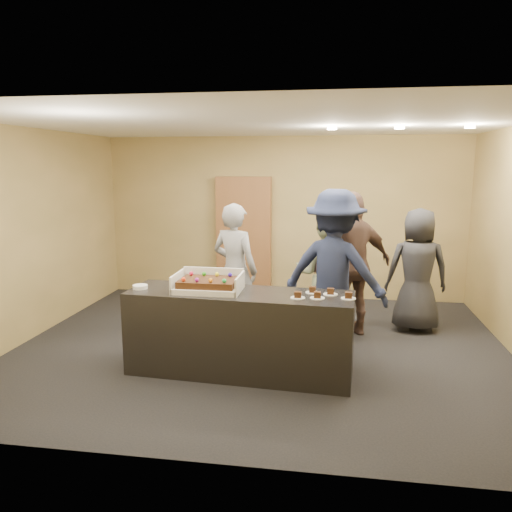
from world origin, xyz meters
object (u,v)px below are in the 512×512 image
object	(u,v)px
serving_counter	(240,333)
person_server_grey	(235,270)
sheet_cake	(208,282)
person_sage_man	(325,274)
storage_cabinet	(244,237)
plate_stack	(140,287)
person_navy_man	(334,272)
person_dark_suit	(417,270)
person_brown_extra	(352,264)
cake_box	(209,286)

from	to	relation	value
serving_counter	person_server_grey	distance (m)	1.32
sheet_cake	person_sage_man	distance (m)	1.85
storage_cabinet	plate_stack	distance (m)	3.28
person_navy_man	person_dark_suit	distance (m)	1.48
serving_counter	person_sage_man	xyz separation A→B (m)	(0.87, 1.39, 0.37)
storage_cabinet	sheet_cake	size ratio (longest dim) A/B	3.38
plate_stack	person_brown_extra	bearing A→B (deg)	32.50
person_server_grey	person_dark_suit	xyz separation A→B (m)	(2.39, 0.56, -0.04)
person_server_grey	person_navy_man	world-z (taller)	person_navy_man
person_server_grey	person_brown_extra	distance (m)	1.54
person_dark_suit	person_server_grey	bearing A→B (deg)	10.52
storage_cabinet	cake_box	distance (m)	3.19
cake_box	person_brown_extra	bearing A→B (deg)	42.65
serving_counter	person_server_grey	world-z (taller)	person_server_grey
person_server_grey	cake_box	bearing A→B (deg)	108.41
serving_counter	plate_stack	world-z (taller)	plate_stack
person_sage_man	person_brown_extra	distance (m)	0.38
person_brown_extra	sheet_cake	bearing A→B (deg)	13.96
person_sage_man	person_navy_man	bearing A→B (deg)	109.08
serving_counter	person_brown_extra	world-z (taller)	person_brown_extra
plate_stack	person_sage_man	bearing A→B (deg)	35.51
plate_stack	person_brown_extra	size ratio (longest dim) A/B	0.08
person_navy_man	person_brown_extra	bearing A→B (deg)	-92.24
plate_stack	person_dark_suit	bearing A→B (deg)	29.27
sheet_cake	person_sage_man	size ratio (longest dim) A/B	0.37
cake_box	plate_stack	bearing A→B (deg)	-176.94
person_server_grey	person_navy_man	size ratio (longest dim) A/B	0.89
plate_stack	person_sage_man	distance (m)	2.42
person_sage_man	person_dark_suit	distance (m)	1.28
person_sage_man	sheet_cake	bearing A→B (deg)	56.79
serving_counter	person_server_grey	xyz separation A→B (m)	(-0.29, 1.21, 0.43)
storage_cabinet	person_navy_man	size ratio (longest dim) A/B	1.04
plate_stack	person_server_grey	xyz separation A→B (m)	(0.81, 1.23, -0.04)
storage_cabinet	person_dark_suit	xyz separation A→B (m)	(2.63, -1.44, -0.18)
sheet_cake	person_brown_extra	distance (m)	2.14
serving_counter	person_sage_man	size ratio (longest dim) A/B	1.46
sheet_cake	plate_stack	xyz separation A→B (m)	(-0.76, -0.01, -0.08)
storage_cabinet	plate_stack	size ratio (longest dim) A/B	12.64
storage_cabinet	person_brown_extra	size ratio (longest dim) A/B	1.07
plate_stack	person_sage_man	size ratio (longest dim) A/B	0.10
cake_box	person_brown_extra	distance (m)	2.12
serving_counter	person_sage_man	world-z (taller)	person_sage_man
cake_box	person_dark_suit	world-z (taller)	person_dark_suit
plate_stack	person_navy_man	xyz separation A→B (m)	(2.09, 0.81, 0.06)
sheet_cake	person_sage_man	bearing A→B (deg)	48.96
serving_counter	storage_cabinet	bearing A→B (deg)	103.21
cake_box	sheet_cake	xyz separation A→B (m)	(-0.00, -0.03, 0.05)
storage_cabinet	person_server_grey	world-z (taller)	storage_cabinet
cake_box	person_brown_extra	xyz separation A→B (m)	(1.56, 1.44, 0.00)
storage_cabinet	person_sage_man	bearing A→B (deg)	-52.21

